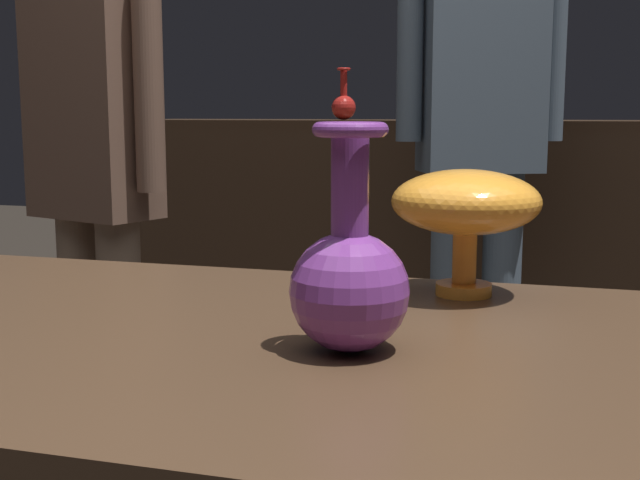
{
  "coord_description": "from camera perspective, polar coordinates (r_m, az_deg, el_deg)",
  "views": [
    {
      "loc": [
        0.25,
        -0.76,
        1.02
      ],
      "look_at": [
        0.03,
        -0.02,
        0.9
      ],
      "focal_mm": 46.8,
      "sensor_mm": 36.0,
      "label": 1
    }
  ],
  "objects": [
    {
      "name": "back_display_shelf",
      "position": [
        3.02,
        11.29,
        -1.4
      ],
      "size": [
        2.6,
        0.4,
        0.99
      ],
      "color": "#382619",
      "rests_on": "ground_plane"
    },
    {
      "name": "vase_centerpiece",
      "position": [
        0.77,
        2.03,
        -2.57
      ],
      "size": [
        0.11,
        0.11,
        0.21
      ],
      "color": "#7A388E",
      "rests_on": "display_plinth"
    },
    {
      "name": "vase_tall_behind",
      "position": [
        1.01,
        9.94,
        2.36
      ],
      "size": [
        0.18,
        0.18,
        0.15
      ],
      "color": "orange",
      "rests_on": "display_plinth"
    },
    {
      "name": "shelf_vase_left",
      "position": [
        3.04,
        1.63,
        9.25
      ],
      "size": [
        0.09,
        0.09,
        0.18
      ],
      "color": "red",
      "rests_on": "back_display_shelf"
    },
    {
      "name": "visitor_near_left",
      "position": [
        2.17,
        -15.18,
        5.19
      ],
      "size": [
        0.45,
        0.27,
        1.53
      ],
      "rotation": [
        0.0,
        0.0,
        2.83
      ],
      "color": "#846B56",
      "rests_on": "ground_plane"
    },
    {
      "name": "visitor_center_back",
      "position": [
        2.35,
        10.92,
        8.8
      ],
      "size": [
        0.44,
        0.29,
        1.73
      ],
      "rotation": [
        0.0,
        0.0,
        3.54
      ],
      "color": "slate",
      "rests_on": "ground_plane"
    }
  ]
}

